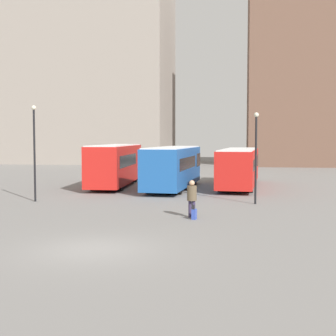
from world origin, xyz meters
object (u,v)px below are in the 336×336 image
(suitcase, at_px, (194,214))
(lamp_post_1, at_px, (256,150))
(bus_0, at_px, (116,164))
(bus_2, at_px, (239,166))
(bus_1, at_px, (173,166))
(lamp_post_0, at_px, (34,145))
(traveler, at_px, (192,195))

(suitcase, relative_size, lamp_post_1, 0.13)
(bus_0, xyz_separation_m, bus_2, (9.77, 0.58, -0.15))
(bus_1, distance_m, bus_2, 5.35)
(bus_2, relative_size, lamp_post_0, 2.00)
(lamp_post_0, bearing_deg, bus_2, 40.44)
(traveler, bearing_deg, lamp_post_1, -20.39)
(bus_2, bearing_deg, bus_1, 117.71)
(bus_1, distance_m, lamp_post_0, 11.08)
(suitcase, bearing_deg, lamp_post_1, -16.90)
(bus_1, xyz_separation_m, lamp_post_0, (-7.26, -8.20, 1.67))
(bus_1, xyz_separation_m, traveler, (2.68, -12.48, -0.65))
(suitcase, xyz_separation_m, lamp_post_1, (3.02, 5.68, 2.89))
(bus_0, bearing_deg, suitcase, -155.46)
(bus_0, xyz_separation_m, suitcase, (7.71, -14.55, -1.54))
(bus_0, relative_size, lamp_post_0, 1.92)
(suitcase, distance_m, lamp_post_0, 11.60)
(bus_0, distance_m, lamp_post_1, 13.99)
(traveler, bearing_deg, lamp_post_0, 77.77)
(bus_1, bearing_deg, bus_0, 75.33)
(lamp_post_1, bearing_deg, traveler, -121.47)
(traveler, bearing_deg, bus_0, 39.31)
(traveler, bearing_deg, bus_2, 2.45)
(bus_0, relative_size, suitcase, 15.80)
(suitcase, height_order, lamp_post_1, lamp_post_1)
(traveler, relative_size, lamp_post_1, 0.34)
(bus_0, distance_m, bus_2, 9.79)
(bus_2, bearing_deg, traveler, 175.26)
(bus_1, bearing_deg, bus_2, -62.86)
(lamp_post_1, bearing_deg, bus_2, 95.76)
(bus_1, relative_size, suitcase, 15.00)
(bus_0, height_order, suitcase, bus_0)
(bus_0, height_order, lamp_post_0, lamp_post_0)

